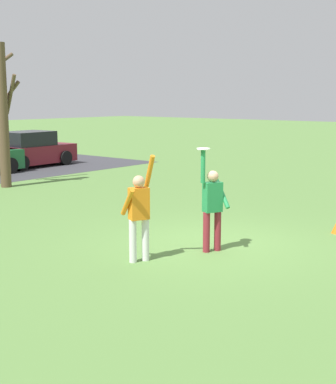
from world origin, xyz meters
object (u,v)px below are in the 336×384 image
(person_defender, at_px, (139,211))
(bare_tree_tall, at_px, (3,113))
(person_catcher, at_px, (212,204))
(frisbee_disc, at_px, (203,149))
(parked_car_maroon, at_px, (30,150))

(person_defender, distance_m, bare_tree_tall, 10.39)
(person_catcher, height_order, bare_tree_tall, bare_tree_tall)
(frisbee_disc, xyz_separation_m, bare_tree_tall, (2.41, 10.17, 0.48))
(person_catcher, bearing_deg, person_defender, -0.00)
(person_defender, xyz_separation_m, bare_tree_tall, (3.65, 9.60, 1.59))
(bare_tree_tall, bearing_deg, person_defender, -110.83)
(person_catcher, xyz_separation_m, parked_car_maroon, (6.32, 14.38, -0.25))
(parked_car_maroon, bearing_deg, person_catcher, -117.48)
(person_catcher, distance_m, frisbee_disc, 1.13)
(person_defender, xyz_separation_m, parked_car_maroon, (7.77, 13.72, -0.25))
(frisbee_disc, distance_m, bare_tree_tall, 10.46)
(frisbee_disc, bearing_deg, person_catcher, -24.78)
(person_catcher, relative_size, person_defender, 1.02)
(parked_car_maroon, distance_m, bare_tree_tall, 6.11)
(person_defender, relative_size, frisbee_disc, 8.00)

